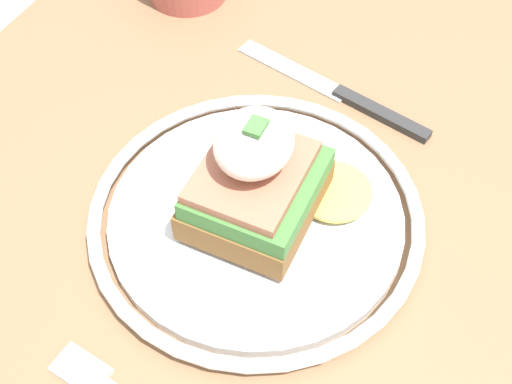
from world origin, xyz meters
The scene contains 4 objects.
dining_table centered at (0.00, 0.00, 0.63)m, with size 0.88×0.69×0.78m.
plate centered at (-0.04, 0.03, 0.79)m, with size 0.25×0.25×0.02m.
sandwich centered at (-0.04, 0.02, 0.83)m, with size 0.11×0.12×0.09m.
knife centered at (0.11, 0.01, 0.78)m, with size 0.06×0.19×0.01m.
Camera 1 is at (-0.29, -0.09, 1.17)m, focal length 45.00 mm.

